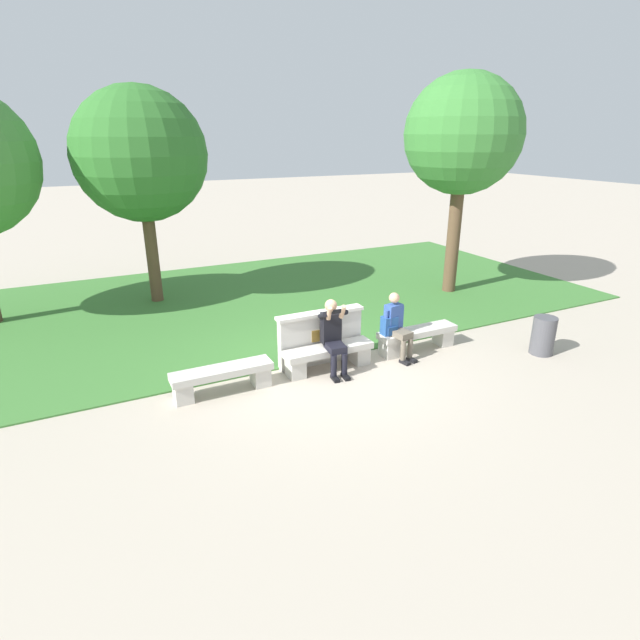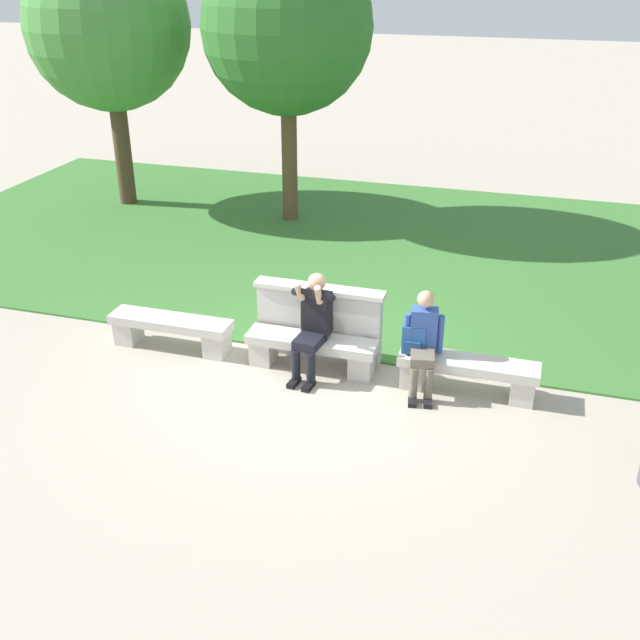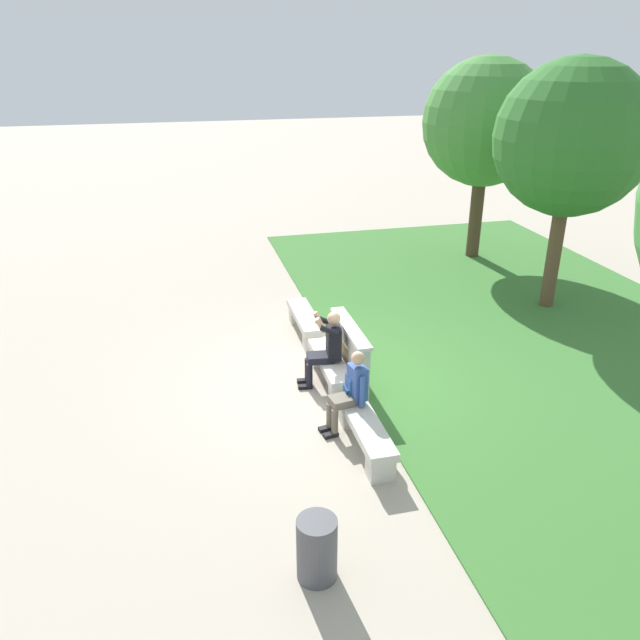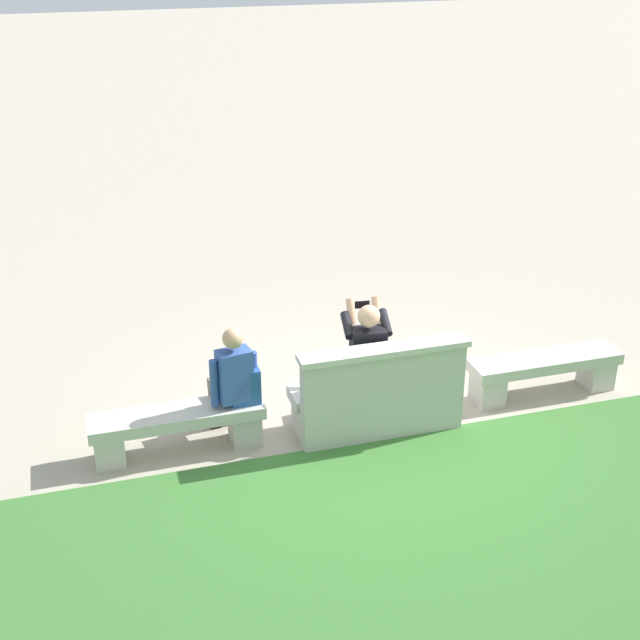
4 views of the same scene
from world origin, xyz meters
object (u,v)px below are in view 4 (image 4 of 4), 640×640
Objects in this scene: person_distant at (231,379)px; backpack at (245,386)px; bench_near at (371,396)px; person_photographer at (365,354)px; bench_main at (544,370)px; bench_mid at (177,425)px.

backpack is (-0.12, 0.07, -0.05)m from person_distant.
bench_near is 0.45m from person_photographer.
bench_near is 1.33× the size of person_distant.
bench_main is at bearing 178.90° from person_distant.
backpack is at bearing 179.20° from bench_mid.
bench_main is at bearing -179.84° from backpack.
bench_mid is at bearing 0.00° from bench_near.
person_photographer reaches higher than person_distant.
person_distant is (1.37, 0.01, -0.06)m from person_photographer.
bench_main is at bearing 180.00° from bench_near.
person_distant reaches higher than bench_main.
person_distant is at bearing -32.59° from backpack.
person_photographer is at bearing -179.50° from person_distant.
bench_near is at bearing 121.16° from person_photographer.
bench_mid is 1.97m from person_photographer.
bench_main is 1.33× the size of person_distant.
bench_near and bench_mid have the same top height.
bench_near is at bearing -179.59° from backpack.
bench_main is 3.28m from backpack.
person_photographer is at bearing -177.70° from bench_mid.
person_photographer is 1.26m from backpack.
person_photographer reaches higher than bench_main.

